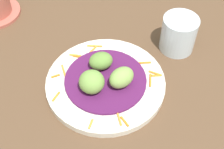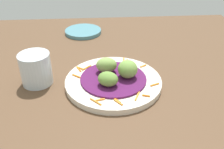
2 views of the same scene
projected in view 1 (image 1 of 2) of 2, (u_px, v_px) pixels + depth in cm
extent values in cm
cube|color=brown|center=(105.00, 78.00, 68.53)|extent=(110.00, 110.00, 2.00)
cylinder|color=silver|center=(106.00, 83.00, 65.45)|extent=(25.10, 25.10, 1.56)
cylinder|color=#51194C|center=(105.00, 80.00, 64.65)|extent=(17.16, 17.16, 0.53)
cylinder|color=orange|center=(91.00, 124.00, 57.96)|extent=(2.01, 1.42, 0.40)
cylinder|color=orange|center=(157.00, 75.00, 65.51)|extent=(1.92, 1.62, 0.40)
cylinder|color=orange|center=(56.00, 97.00, 62.00)|extent=(2.44, 1.27, 0.40)
cylinder|color=orange|center=(155.00, 73.00, 65.89)|extent=(1.54, 2.76, 0.40)
cylinder|color=orange|center=(143.00, 63.00, 67.81)|extent=(3.03, 2.47, 0.40)
cylinder|color=orange|center=(150.00, 80.00, 64.68)|extent=(2.66, 2.52, 0.40)
cylinder|color=orange|center=(75.00, 55.00, 69.27)|extent=(1.98, 2.33, 0.40)
cylinder|color=orange|center=(56.00, 76.00, 65.42)|extent=(1.89, 0.96, 0.40)
cylinder|color=orange|center=(64.00, 71.00, 66.30)|extent=(1.80, 3.39, 0.40)
cylinder|color=orange|center=(119.00, 118.00, 58.79)|extent=(1.95, 3.12, 0.40)
cylinder|color=orange|center=(78.00, 57.00, 69.01)|extent=(1.70, 2.14, 0.40)
cylinder|color=orange|center=(125.00, 121.00, 58.31)|extent=(0.75, 2.49, 0.40)
cylinder|color=orange|center=(95.00, 46.00, 71.15)|extent=(2.71, 2.81, 0.40)
cylinder|color=orange|center=(93.00, 49.00, 70.42)|extent=(2.27, 0.87, 0.40)
ellipsoid|color=#84A851|center=(123.00, 76.00, 62.22)|extent=(5.64, 4.20, 4.13)
ellipsoid|color=olive|center=(101.00, 61.00, 65.37)|extent=(6.35, 5.88, 3.54)
ellipsoid|color=#759E47|center=(92.00, 82.00, 61.00)|extent=(6.96, 6.99, 4.66)
cylinder|color=silver|center=(179.00, 34.00, 70.17)|extent=(8.00, 8.00, 8.39)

